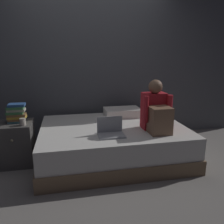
# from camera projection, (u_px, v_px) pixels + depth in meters

# --- Properties ---
(ground_plane) EXTENTS (8.00, 8.00, 0.00)m
(ground_plane) POSITION_uv_depth(u_px,v_px,m) (102.00, 168.00, 2.97)
(ground_plane) COLOR gray
(wall_back) EXTENTS (5.60, 0.10, 2.70)m
(wall_back) POSITION_uv_depth(u_px,v_px,m) (90.00, 60.00, 3.77)
(wall_back) COLOR #4C4F54
(wall_back) RESTS_ON ground_plane
(bed) EXTENTS (2.00, 1.50, 0.47)m
(bed) POSITION_uv_depth(u_px,v_px,m) (113.00, 142.00, 3.23)
(bed) COLOR #7A6047
(bed) RESTS_ON ground_plane
(nightstand) EXTENTS (0.44, 0.46, 0.57)m
(nightstand) POSITION_uv_depth(u_px,v_px,m) (16.00, 143.00, 3.04)
(nightstand) COLOR #474442
(nightstand) RESTS_ON ground_plane
(person_sitting) EXTENTS (0.39, 0.44, 0.66)m
(person_sitting) POSITION_uv_depth(u_px,v_px,m) (156.00, 112.00, 2.93)
(person_sitting) COLOR #B21E28
(person_sitting) RESTS_ON bed
(laptop) EXTENTS (0.32, 0.23, 0.22)m
(laptop) POSITION_uv_depth(u_px,v_px,m) (111.00, 131.00, 2.80)
(laptop) COLOR #9EA0A5
(laptop) RESTS_ON bed
(pillow) EXTENTS (0.56, 0.36, 0.13)m
(pillow) POSITION_uv_depth(u_px,v_px,m) (122.00, 112.00, 3.63)
(pillow) COLOR silver
(pillow) RESTS_ON bed
(book_stack) EXTENTS (0.24, 0.17, 0.24)m
(book_stack) POSITION_uv_depth(u_px,v_px,m) (16.00, 113.00, 2.98)
(book_stack) COLOR teal
(book_stack) RESTS_ON nightstand
(mug) EXTENTS (0.08, 0.08, 0.09)m
(mug) POSITION_uv_depth(u_px,v_px,m) (23.00, 122.00, 2.87)
(mug) COLOR #BCB2A3
(mug) RESTS_ON nightstand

